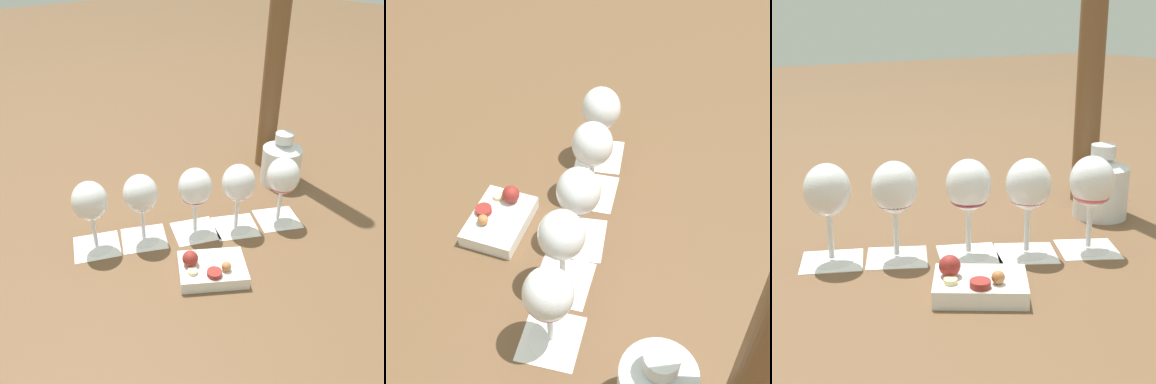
% 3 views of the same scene
% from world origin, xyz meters
% --- Properties ---
extents(ground_plane, '(8.00, 8.00, 0.00)m').
position_xyz_m(ground_plane, '(0.00, 0.00, 0.00)').
color(ground_plane, brown).
extents(tasting_card_0, '(0.14, 0.14, 0.00)m').
position_xyz_m(tasting_card_0, '(-0.21, 0.09, 0.00)').
color(tasting_card_0, white).
rests_on(tasting_card_0, ground_plane).
extents(tasting_card_1, '(0.14, 0.14, 0.00)m').
position_xyz_m(tasting_card_1, '(-0.10, 0.05, 0.00)').
color(tasting_card_1, white).
rests_on(tasting_card_1, ground_plane).
extents(tasting_card_2, '(0.13, 0.13, 0.00)m').
position_xyz_m(tasting_card_2, '(-0.01, 0.00, 0.00)').
color(tasting_card_2, white).
rests_on(tasting_card_2, ground_plane).
extents(tasting_card_3, '(0.14, 0.13, 0.00)m').
position_xyz_m(tasting_card_3, '(0.11, -0.05, 0.00)').
color(tasting_card_3, white).
rests_on(tasting_card_3, ground_plane).
extents(tasting_card_4, '(0.14, 0.13, 0.00)m').
position_xyz_m(tasting_card_4, '(0.21, -0.10, 0.00)').
color(tasting_card_4, white).
rests_on(tasting_card_4, ground_plane).
extents(wine_glass_0, '(0.08, 0.08, 0.17)m').
position_xyz_m(wine_glass_0, '(-0.21, 0.09, 0.12)').
color(wine_glass_0, white).
rests_on(wine_glass_0, tasting_card_0).
extents(wine_glass_1, '(0.08, 0.08, 0.17)m').
position_xyz_m(wine_glass_1, '(-0.10, 0.05, 0.12)').
color(wine_glass_1, white).
rests_on(wine_glass_1, tasting_card_1).
extents(wine_glass_2, '(0.08, 0.08, 0.17)m').
position_xyz_m(wine_glass_2, '(-0.01, 0.00, 0.12)').
color(wine_glass_2, white).
rests_on(wine_glass_2, tasting_card_2).
extents(wine_glass_3, '(0.08, 0.08, 0.17)m').
position_xyz_m(wine_glass_3, '(0.11, -0.05, 0.12)').
color(wine_glass_3, white).
rests_on(wine_glass_3, tasting_card_3).
extents(wine_glass_4, '(0.08, 0.08, 0.17)m').
position_xyz_m(wine_glass_4, '(0.21, -0.10, 0.12)').
color(wine_glass_4, white).
rests_on(wine_glass_4, tasting_card_4).
extents(snack_dish, '(0.18, 0.17, 0.06)m').
position_xyz_m(snack_dish, '(0.06, 0.14, 0.02)').
color(snack_dish, white).
rests_on(snack_dish, ground_plane).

